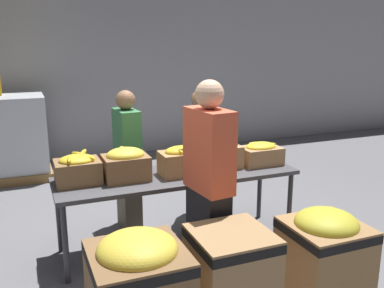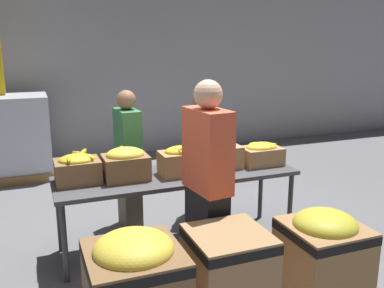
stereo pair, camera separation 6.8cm
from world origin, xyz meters
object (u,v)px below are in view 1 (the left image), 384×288
object	(u,v)px
banana_box_3	(219,153)
donation_bin_0	(139,286)
banana_box_4	(261,153)
pallet_stack_0	(17,138)
volunteer_2	(128,162)
volunteer_1	(209,185)
donation_bin_2	(324,250)
sorting_table	(178,179)
donation_bin_1	(231,272)
banana_box_2	(182,160)
banana_box_1	(126,164)
volunteer_0	(200,155)
banana_box_0	(78,169)

from	to	relation	value
banana_box_3	donation_bin_0	world-z (taller)	banana_box_3
banana_box_4	pallet_stack_0	distance (m)	3.88
volunteer_2	banana_box_4	bearing A→B (deg)	60.91
volunteer_1	donation_bin_2	bearing A→B (deg)	-132.28
sorting_table	donation_bin_1	size ratio (longest dim) A/B	3.41
volunteer_1	banana_box_3	bearing A→B (deg)	-38.50
banana_box_2	pallet_stack_0	bearing A→B (deg)	116.18
banana_box_2	banana_box_1	bearing A→B (deg)	173.99
volunteer_0	banana_box_0	bearing A→B (deg)	-38.28
banana_box_4	volunteer_2	xyz separation A→B (m)	(-1.29, 0.63, -0.12)
volunteer_0	volunteer_2	world-z (taller)	volunteer_2
banana_box_4	donation_bin_0	bearing A→B (deg)	-143.57
volunteer_0	donation_bin_1	xyz separation A→B (m)	(-0.55, -1.88, -0.37)
volunteer_2	pallet_stack_0	distance (m)	2.65
volunteer_1	sorting_table	bearing A→B (deg)	-5.76
donation_bin_2	pallet_stack_0	world-z (taller)	pallet_stack_0
banana_box_2	donation_bin_0	distance (m)	1.53
banana_box_4	volunteer_2	world-z (taller)	volunteer_2
banana_box_3	sorting_table	bearing A→B (deg)	-173.94
banana_box_0	banana_box_1	xyz separation A→B (m)	(0.44, -0.06, 0.02)
banana_box_0	donation_bin_2	size ratio (longest dim) A/B	0.55
pallet_stack_0	banana_box_4	bearing A→B (deg)	-51.58
sorting_table	pallet_stack_0	world-z (taller)	pallet_stack_0
volunteer_2	volunteer_1	bearing A→B (deg)	12.62
donation_bin_0	donation_bin_1	xyz separation A→B (m)	(0.71, 0.00, -0.05)
volunteer_2	donation_bin_0	world-z (taller)	volunteer_2
pallet_stack_0	banana_box_1	bearing A→B (deg)	-72.25
donation_bin_1	banana_box_3	bearing A→B (deg)	68.28
volunteer_1	donation_bin_1	size ratio (longest dim) A/B	2.51
pallet_stack_0	donation_bin_1	bearing A→B (deg)	-71.56
volunteer_2	donation_bin_1	xyz separation A→B (m)	(0.31, -1.87, -0.39)
banana_box_2	volunteer_2	xyz separation A→B (m)	(-0.38, 0.65, -0.14)
banana_box_2	banana_box_0	bearing A→B (deg)	173.21
sorting_table	banana_box_1	world-z (taller)	banana_box_1
volunteer_0	volunteer_2	xyz separation A→B (m)	(-0.85, -0.01, 0.02)
sorting_table	banana_box_1	xyz separation A→B (m)	(-0.51, 0.02, 0.21)
volunteer_1	volunteer_2	xyz separation A→B (m)	(-0.37, 1.32, -0.10)
banana_box_0	donation_bin_2	bearing A→B (deg)	-37.36
banana_box_1	banana_box_4	bearing A→B (deg)	-1.50
volunteer_1	volunteer_2	world-z (taller)	volunteer_1
banana_box_0	banana_box_2	xyz separation A→B (m)	(0.98, -0.12, 0.01)
donation_bin_0	pallet_stack_0	xyz separation A→B (m)	(-0.72, 4.27, 0.19)
sorting_table	volunteer_0	size ratio (longest dim) A/B	1.59
volunteer_0	donation_bin_2	world-z (taller)	volunteer_0
banana_box_1	pallet_stack_0	distance (m)	3.16
banana_box_1	donation_bin_0	bearing A→B (deg)	-100.56
banana_box_0	volunteer_1	size ratio (longest dim) A/B	0.23
donation_bin_1	pallet_stack_0	bearing A→B (deg)	108.44
sorting_table	banana_box_4	xyz separation A→B (m)	(0.93, -0.02, 0.18)
banana_box_4	volunteer_0	xyz separation A→B (m)	(-0.43, 0.63, -0.14)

